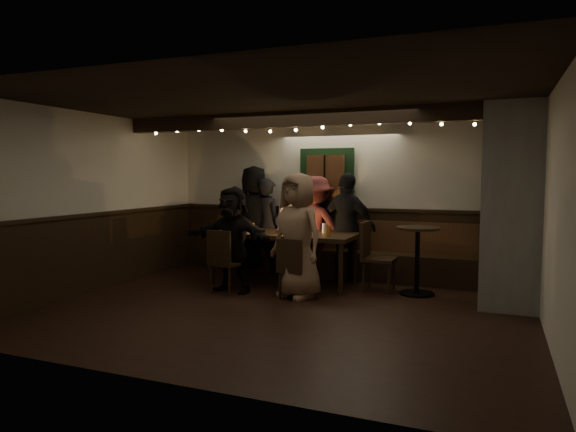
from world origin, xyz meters
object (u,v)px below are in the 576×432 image
at_px(high_top, 417,252).
at_px(chair_end, 373,252).
at_px(person_a, 254,219).
at_px(person_c, 295,226).
at_px(dining_table, 283,237).
at_px(chair_near_right, 292,265).
at_px(person_b, 268,226).
at_px(chair_near_left, 223,258).
at_px(person_d, 316,227).
at_px(person_f, 233,239).
at_px(person_g, 298,236).
at_px(person_e, 348,227).

bearing_deg(high_top, chair_end, 177.99).
distance_m(person_a, person_c, 0.80).
xyz_separation_m(dining_table, person_c, (-0.07, 0.68, 0.10)).
xyz_separation_m(chair_near_right, chair_end, (0.91, 0.93, 0.10)).
bearing_deg(person_b, chair_near_right, 147.86).
bearing_deg(chair_near_left, person_b, 91.43).
bearing_deg(person_c, person_b, 2.00).
bearing_deg(person_d, person_b, 7.26).
bearing_deg(person_f, person_b, 102.86).
bearing_deg(chair_near_right, person_c, 110.07).
bearing_deg(chair_near_right, person_d, 97.01).
xyz_separation_m(person_b, person_c, (0.51, -0.03, 0.02)).
height_order(chair_near_left, person_f, person_f).
xyz_separation_m(person_b, person_g, (1.11, -1.46, 0.05)).
height_order(high_top, person_e, person_e).
height_order(chair_near_right, person_c, person_c).
relative_size(chair_near_left, person_f, 0.60).
height_order(dining_table, person_d, person_d).
relative_size(chair_near_left, person_a, 0.49).
bearing_deg(chair_near_left, high_top, 20.81).
height_order(dining_table, chair_near_left, dining_table).
xyz_separation_m(high_top, person_b, (-2.62, 0.65, 0.21)).
bearing_deg(person_f, person_c, 82.92).
height_order(high_top, person_b, person_b).
xyz_separation_m(person_b, person_e, (1.44, -0.08, 0.05)).
bearing_deg(high_top, person_e, 154.17).
bearing_deg(person_c, high_top, 168.87).
height_order(chair_end, person_d, person_d).
height_order(chair_end, person_b, person_b).
bearing_deg(person_d, dining_table, 74.78).
height_order(high_top, person_g, person_g).
bearing_deg(person_a, high_top, 147.88).
height_order(dining_table, person_f, person_f).
bearing_deg(person_g, chair_end, 67.06).
relative_size(chair_end, person_c, 0.61).
distance_m(person_a, person_f, 1.55).
height_order(chair_near_left, high_top, high_top).
bearing_deg(chair_near_left, person_d, 62.97).
xyz_separation_m(high_top, person_d, (-1.74, 0.66, 0.23)).
relative_size(chair_near_right, high_top, 0.86).
height_order(person_c, person_d, person_d).
distance_m(chair_near_left, person_c, 1.70).
bearing_deg(high_top, person_c, 163.53).
relative_size(chair_near_left, chair_end, 0.91).
distance_m(chair_near_left, person_f, 0.32).
xyz_separation_m(chair_near_right, person_e, (0.37, 1.48, 0.40)).
bearing_deg(person_a, dining_table, 119.98).
bearing_deg(dining_table, person_c, 96.20).
bearing_deg(person_a, person_g, 114.21).
height_order(chair_near_left, person_d, person_d).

